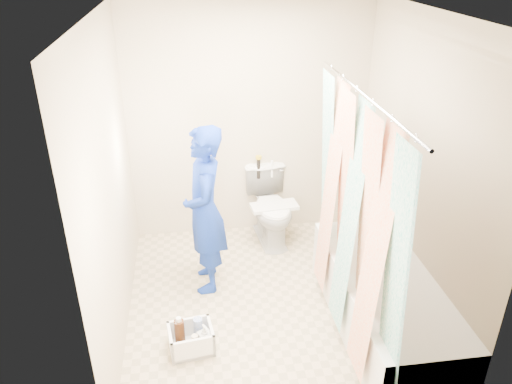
{
  "coord_description": "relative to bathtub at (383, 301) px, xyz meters",
  "views": [
    {
      "loc": [
        -0.6,
        -3.4,
        2.83
      ],
      "look_at": [
        -0.08,
        0.25,
        0.97
      ],
      "focal_mm": 35.0,
      "sensor_mm": 36.0,
      "label": 1
    }
  ],
  "objects": [
    {
      "name": "floor",
      "position": [
        -0.85,
        0.43,
        -0.27
      ],
      "size": [
        2.6,
        2.6,
        0.0
      ],
      "primitive_type": "plane",
      "color": "tan",
      "rests_on": "ground"
    },
    {
      "name": "ceiling",
      "position": [
        -0.85,
        0.43,
        2.13
      ],
      "size": [
        2.4,
        2.6,
        0.02
      ],
      "primitive_type": "cube",
      "color": "silver",
      "rests_on": "wall_back"
    },
    {
      "name": "wall_back",
      "position": [
        -0.85,
        1.73,
        0.93
      ],
      "size": [
        2.4,
        0.02,
        2.4
      ],
      "primitive_type": "cube",
      "color": "#BCA690",
      "rests_on": "ground"
    },
    {
      "name": "wall_front",
      "position": [
        -0.85,
        -0.88,
        0.93
      ],
      "size": [
        2.4,
        0.02,
        2.4
      ],
      "primitive_type": "cube",
      "color": "#BCA690",
      "rests_on": "ground"
    },
    {
      "name": "wall_left",
      "position": [
        -2.05,
        0.43,
        0.93
      ],
      "size": [
        0.02,
        2.6,
        2.4
      ],
      "primitive_type": "cube",
      "color": "#BCA690",
      "rests_on": "ground"
    },
    {
      "name": "wall_right",
      "position": [
        0.35,
        0.43,
        0.93
      ],
      "size": [
        0.02,
        2.6,
        2.4
      ],
      "primitive_type": "cube",
      "color": "#BCA690",
      "rests_on": "ground"
    },
    {
      "name": "bathtub",
      "position": [
        0.0,
        0.0,
        0.0
      ],
      "size": [
        0.7,
        1.75,
        0.5
      ],
      "color": "white",
      "rests_on": "ground"
    },
    {
      "name": "curtain_rod",
      "position": [
        -0.33,
        0.0,
        1.68
      ],
      "size": [
        0.02,
        1.9,
        0.02
      ],
      "primitive_type": "cylinder",
      "rotation": [
        1.57,
        0.0,
        0.0
      ],
      "color": "silver",
      "rests_on": "wall_back"
    },
    {
      "name": "shower_curtain",
      "position": [
        -0.33,
        0.0,
        0.75
      ],
      "size": [
        0.06,
        1.75,
        1.8
      ],
      "primitive_type": "cube",
      "color": "silver",
      "rests_on": "curtain_rod"
    },
    {
      "name": "toilet",
      "position": [
        -0.66,
        1.47,
        0.11
      ],
      "size": [
        0.5,
        0.79,
        0.76
      ],
      "primitive_type": "imported",
      "rotation": [
        0.0,
        0.0,
        0.1
      ],
      "color": "white",
      "rests_on": "ground"
    },
    {
      "name": "tank_lid",
      "position": [
        -0.65,
        1.35,
        0.18
      ],
      "size": [
        0.49,
        0.25,
        0.04
      ],
      "primitive_type": "cube",
      "rotation": [
        0.0,
        0.0,
        0.1
      ],
      "color": "silver",
      "rests_on": "toilet"
    },
    {
      "name": "tank_internals",
      "position": [
        -0.73,
        1.67,
        0.48
      ],
      "size": [
        0.19,
        0.06,
        0.25
      ],
      "color": "black",
      "rests_on": "toilet"
    },
    {
      "name": "plumber",
      "position": [
        -1.36,
        0.79,
        0.49
      ],
      "size": [
        0.37,
        0.56,
        1.52
      ],
      "primitive_type": "imported",
      "rotation": [
        0.0,
        0.0,
        -1.56
      ],
      "color": "#0F119E",
      "rests_on": "ground"
    },
    {
      "name": "cleaning_caddy",
      "position": [
        -1.52,
        -0.03,
        -0.17
      ],
      "size": [
        0.37,
        0.31,
        0.26
      ],
      "rotation": [
        0.0,
        0.0,
        0.13
      ],
      "color": "white",
      "rests_on": "ground"
    }
  ]
}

